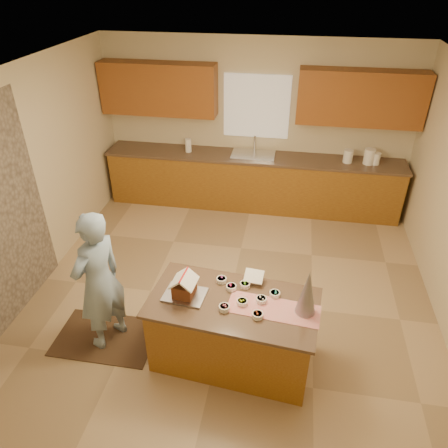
{
  "coord_description": "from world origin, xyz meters",
  "views": [
    {
      "loc": [
        0.6,
        -3.96,
        3.67
      ],
      "look_at": [
        -0.1,
        0.2,
        1.0
      ],
      "focal_mm": 34.0,
      "sensor_mm": 36.0,
      "label": 1
    }
  ],
  "objects_px": {
    "island_base": "(233,332)",
    "gingerbread_house": "(184,287)",
    "boy": "(99,282)",
    "tinsel_tree": "(307,292)"
  },
  "relations": [
    {
      "from": "tinsel_tree",
      "to": "boy",
      "type": "bearing_deg",
      "value": 178.15
    },
    {
      "from": "island_base",
      "to": "gingerbread_house",
      "type": "xyz_separation_m",
      "value": [
        -0.49,
        0.0,
        0.54
      ]
    },
    {
      "from": "island_base",
      "to": "gingerbread_house",
      "type": "relative_size",
      "value": 5.89
    },
    {
      "from": "tinsel_tree",
      "to": "island_base",
      "type": "bearing_deg",
      "value": 178.01
    },
    {
      "from": "island_base",
      "to": "gingerbread_house",
      "type": "distance_m",
      "value": 0.73
    },
    {
      "from": "tinsel_tree",
      "to": "gingerbread_house",
      "type": "distance_m",
      "value": 1.19
    },
    {
      "from": "tinsel_tree",
      "to": "gingerbread_house",
      "type": "height_order",
      "value": "tinsel_tree"
    },
    {
      "from": "island_base",
      "to": "tinsel_tree",
      "type": "distance_m",
      "value": 0.96
    },
    {
      "from": "boy",
      "to": "gingerbread_house",
      "type": "height_order",
      "value": "boy"
    },
    {
      "from": "boy",
      "to": "gingerbread_house",
      "type": "bearing_deg",
      "value": 112.13
    }
  ]
}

